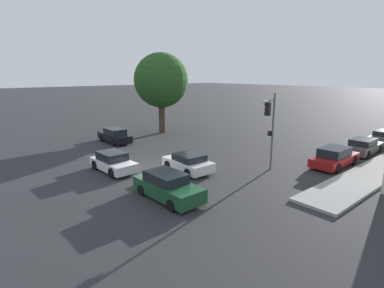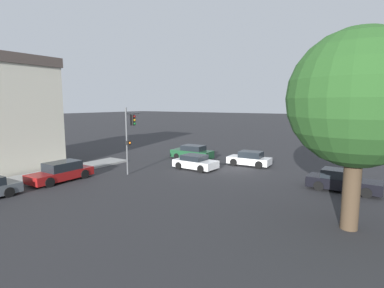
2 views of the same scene
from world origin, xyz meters
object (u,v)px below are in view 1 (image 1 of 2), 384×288
at_px(traffic_signal, 270,121).
at_px(parked_car_1, 363,146).
at_px(parked_car_0, 335,157).
at_px(street_tree, 161,81).
at_px(crossing_car_3, 115,136).
at_px(crossing_car_0, 113,162).
at_px(crossing_car_2, 168,186).
at_px(crossing_car_1, 188,163).

xyz_separation_m(traffic_signal, parked_car_1, (2.58, 10.34, -2.95)).
distance_m(parked_car_0, parked_car_1, 5.66).
distance_m(street_tree, crossing_car_3, 8.57).
relative_size(street_tree, parked_car_1, 1.90).
relative_size(crossing_car_0, crossing_car_3, 0.89).
xyz_separation_m(traffic_signal, parked_car_0, (2.66, 4.68, -2.88)).
relative_size(crossing_car_0, crossing_car_2, 0.90).
distance_m(traffic_signal, parked_car_1, 11.06).
height_order(traffic_signal, crossing_car_0, traffic_signal).
bearing_deg(street_tree, traffic_signal, -8.40).
distance_m(crossing_car_0, crossing_car_1, 5.36).
distance_m(crossing_car_2, parked_car_1, 18.98).
bearing_deg(parked_car_1, traffic_signal, 164.06).
bearing_deg(crossing_car_2, crossing_car_0, 179.57).
bearing_deg(parked_car_1, parked_car_0, 178.88).
bearing_deg(parked_car_1, crossing_car_3, 126.75).
bearing_deg(crossing_car_1, crossing_car_0, 51.14).
bearing_deg(crossing_car_3, crossing_car_2, 165.38).
distance_m(traffic_signal, crossing_car_3, 16.34).
height_order(street_tree, parked_car_0, street_tree).
height_order(crossing_car_1, parked_car_1, parked_car_1).
height_order(crossing_car_1, crossing_car_3, crossing_car_3).
height_order(crossing_car_0, crossing_car_3, crossing_car_3).
bearing_deg(crossing_car_0, street_tree, 127.95).
xyz_separation_m(street_tree, crossing_car_1, (13.03, -6.87, -5.40)).
bearing_deg(parked_car_0, traffic_signal, 149.19).
height_order(parked_car_0, parked_car_1, parked_car_0).
distance_m(crossing_car_1, crossing_car_2, 4.91).
bearing_deg(crossing_car_0, parked_car_0, 50.36).
xyz_separation_m(crossing_car_3, parked_car_1, (18.12, 14.51, -0.05)).
distance_m(crossing_car_3, parked_car_0, 20.23).
height_order(traffic_signal, crossing_car_3, traffic_signal).
bearing_deg(crossing_car_2, parked_car_0, 74.29).
distance_m(street_tree, parked_car_0, 20.11).
distance_m(traffic_signal, crossing_car_0, 11.42).
relative_size(crossing_car_2, crossing_car_3, 0.98).
bearing_deg(crossing_car_0, crossing_car_2, -2.11).
bearing_deg(crossing_car_1, parked_car_0, -122.63).
height_order(traffic_signal, parked_car_0, traffic_signal).
relative_size(street_tree, parked_car_0, 1.92).
distance_m(crossing_car_1, crossing_car_3, 11.96).
distance_m(traffic_signal, crossing_car_2, 8.87).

